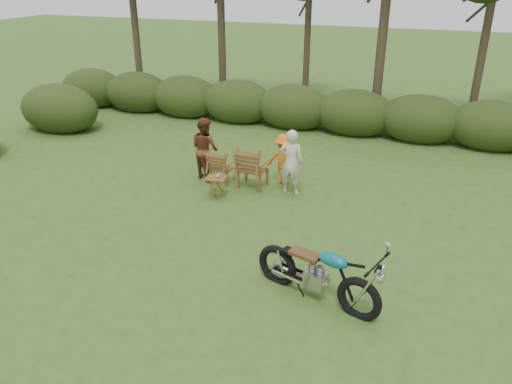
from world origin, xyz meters
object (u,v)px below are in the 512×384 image
(motorcycle, at_px, (315,297))
(adult_b, at_px, (206,178))
(side_table, at_px, (216,187))
(cup, at_px, (218,175))
(child, at_px, (283,183))
(adult_a, at_px, (290,193))
(lawn_chair_right, at_px, (253,186))
(lawn_chair_left, at_px, (223,182))

(motorcycle, height_order, adult_b, adult_b)
(side_table, distance_m, cup, 0.30)
(child, bearing_deg, adult_b, 6.72)
(adult_a, bearing_deg, motorcycle, 111.21)
(lawn_chair_right, relative_size, side_table, 2.10)
(side_table, bearing_deg, cup, 34.83)
(cup, relative_size, adult_b, 0.08)
(lawn_chair_right, height_order, side_table, lawn_chair_right)
(motorcycle, relative_size, adult_a, 1.36)
(motorcycle, height_order, side_table, motorcycle)
(cup, height_order, adult_a, adult_a)
(lawn_chair_right, bearing_deg, cup, 60.44)
(lawn_chair_right, distance_m, side_table, 1.06)
(adult_a, xyz_separation_m, adult_b, (-2.27, 0.17, 0.00))
(adult_a, distance_m, adult_b, 2.28)
(lawn_chair_left, height_order, adult_b, adult_b)
(lawn_chair_left, distance_m, side_table, 0.93)
(lawn_chair_right, xyz_separation_m, cup, (-0.52, -0.84, 0.54))
(side_table, bearing_deg, lawn_chair_right, 57.04)
(adult_a, bearing_deg, cup, 25.89)
(side_table, relative_size, adult_a, 0.31)
(lawn_chair_right, height_order, adult_a, adult_a)
(lawn_chair_left, xyz_separation_m, adult_b, (-0.50, 0.10, 0.00))
(motorcycle, xyz_separation_m, child, (-1.91, 4.25, 0.00))
(lawn_chair_left, relative_size, child, 0.68)
(side_table, bearing_deg, child, 48.05)
(motorcycle, bearing_deg, lawn_chair_right, 140.93)
(lawn_chair_left, relative_size, adult_b, 0.54)
(lawn_chair_right, bearing_deg, lawn_chair_left, 2.25)
(lawn_chair_left, xyz_separation_m, side_table, (0.24, -0.87, 0.25))
(adult_a, relative_size, adult_b, 1.00)
(adult_b, height_order, child, adult_b)
(child, bearing_deg, lawn_chair_left, 14.01)
(motorcycle, xyz_separation_m, side_table, (-3.10, 2.93, 0.25))
(lawn_chair_left, bearing_deg, adult_a, -178.06)
(side_table, xyz_separation_m, child, (1.19, 1.32, -0.25))
(lawn_chair_right, bearing_deg, adult_a, 178.28)
(side_table, relative_size, cup, 4.15)
(motorcycle, distance_m, child, 4.66)
(motorcycle, relative_size, lawn_chair_right, 2.06)
(motorcycle, bearing_deg, cup, 153.12)
(lawn_chair_right, relative_size, adult_a, 0.66)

